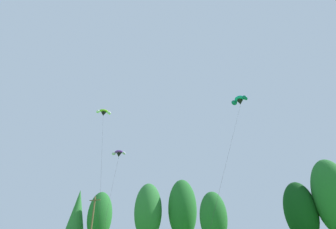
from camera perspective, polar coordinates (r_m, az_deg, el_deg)
treeline_tree_a at (r=66.06m, az=-19.69°, el=-20.11°), size 4.70×4.70×14.11m
treeline_tree_b at (r=63.59m, az=-15.01°, el=-21.12°), size 5.43×5.43×13.46m
treeline_tree_c at (r=54.97m, az=-4.48°, el=-20.74°), size 5.55×5.55×13.89m
treeline_tree_d at (r=55.08m, az=3.25°, el=-20.27°), size 5.77×5.77×14.71m
treeline_tree_e at (r=47.92m, az=10.11°, el=-21.66°), size 4.73×4.73×10.85m
treeline_tree_f at (r=47.58m, az=27.52°, el=-18.66°), size 4.91×4.91×11.50m
treeline_tree_g at (r=47.63m, az=33.02°, el=-15.10°), size 5.73×5.73×14.54m
utility_pole at (r=46.94m, az=-16.69°, el=-22.69°), size 2.20×0.26×9.69m
parafoil_kite_high_lime_white at (r=48.89m, az=-14.21°, el=0.43°), size 14.12×15.08×23.28m
parafoil_kite_mid_teal at (r=38.67m, az=15.72°, el=3.05°), size 3.96×14.89×20.07m
parafoil_kite_far_purple at (r=41.05m, az=-10.94°, el=-8.54°), size 8.59×12.86×13.91m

